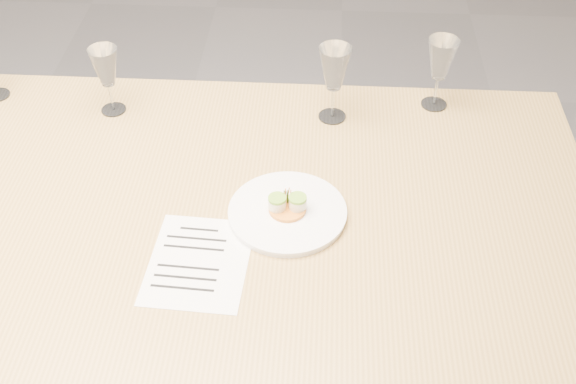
# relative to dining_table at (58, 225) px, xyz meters

# --- Properties ---
(dining_table) EXTENTS (2.40, 1.00, 0.75)m
(dining_table) POSITION_rel_dining_table_xyz_m (0.00, 0.00, 0.00)
(dining_table) COLOR #AD8A4B
(dining_table) RESTS_ON ground
(dinner_plate) EXTENTS (0.26, 0.26, 0.07)m
(dinner_plate) POSITION_rel_dining_table_xyz_m (0.52, -0.01, 0.08)
(dinner_plate) COLOR white
(dinner_plate) RESTS_ON dining_table
(recipe_sheet) EXTENTS (0.21, 0.26, 0.00)m
(recipe_sheet) POSITION_rel_dining_table_xyz_m (0.35, -0.15, 0.07)
(recipe_sheet) COLOR white
(recipe_sheet) RESTS_ON dining_table
(wine_glass_2) EXTENTS (0.07, 0.07, 0.18)m
(wine_glass_2) POSITION_rel_dining_table_xyz_m (0.05, 0.35, 0.19)
(wine_glass_2) COLOR white
(wine_glass_2) RESTS_ON dining_table
(wine_glass_3) EXTENTS (0.08, 0.08, 0.20)m
(wine_glass_3) POSITION_rel_dining_table_xyz_m (0.61, 0.36, 0.21)
(wine_glass_3) COLOR white
(wine_glass_3) RESTS_ON dining_table
(wine_glass_4) EXTENTS (0.08, 0.08, 0.19)m
(wine_glass_4) POSITION_rel_dining_table_xyz_m (0.87, 0.42, 0.20)
(wine_glass_4) COLOR white
(wine_glass_4) RESTS_ON dining_table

